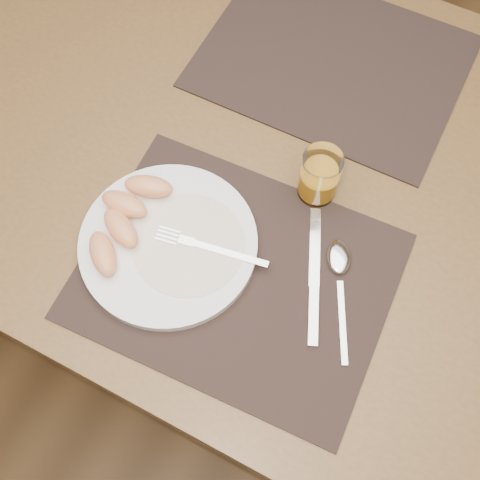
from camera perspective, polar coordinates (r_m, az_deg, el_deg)
name	(u,v)px	position (r m, az deg, el deg)	size (l,w,h in m)	color
ground	(266,304)	(1.68, 2.50, -6.08)	(5.00, 5.00, 0.00)	#54391C
table	(281,184)	(1.07, 3.93, 5.36)	(1.40, 0.90, 0.75)	brown
placemat_near	(236,276)	(0.90, -0.35, -3.40)	(0.45, 0.35, 0.00)	black
placemat_far	(332,61)	(1.12, 8.72, 16.41)	(0.45, 0.35, 0.00)	black
plate	(168,244)	(0.91, -6.80, -0.34)	(0.27, 0.27, 0.02)	white
plate_dressing	(189,244)	(0.90, -4.90, -0.40)	(0.17, 0.17, 0.00)	white
fork	(202,245)	(0.90, -3.64, -0.52)	(0.17, 0.05, 0.00)	silver
knife	(314,286)	(0.89, 7.03, -4.37)	(0.10, 0.21, 0.01)	silver
spoon	(339,266)	(0.91, 9.40, -2.47)	(0.11, 0.18, 0.01)	silver
juice_glass	(319,177)	(0.93, 7.52, 5.91)	(0.06, 0.06, 0.09)	white
grapefruit_wedges	(124,218)	(0.92, -10.90, 2.10)	(0.10, 0.20, 0.03)	#E2945C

